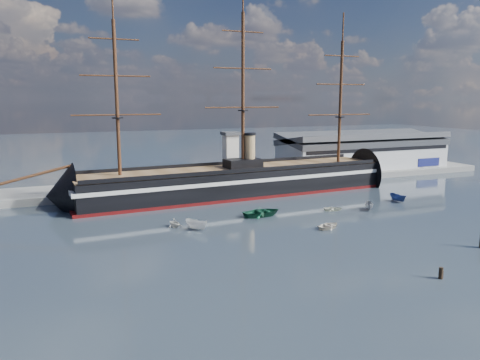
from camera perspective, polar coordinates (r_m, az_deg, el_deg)
name	(u,v)px	position (r m, az deg, el deg)	size (l,w,h in m)	color
ground	(269,210)	(114.88, 3.55, -3.71)	(600.00, 600.00, 0.00)	#2B3545
quay	(247,183)	(150.96, 0.91, -0.41)	(180.00, 18.00, 2.00)	slate
warehouse	(363,151)	(177.65, 14.74, 3.42)	(63.00, 21.00, 11.60)	#B7BABC
quay_tower	(231,155)	(144.11, -1.16, 3.02)	(5.00, 5.00, 15.00)	silver
warship	(231,182)	(131.11, -1.15, -0.19)	(113.30, 21.09, 53.94)	black
motorboat_a	(197,230)	(98.52, -5.30, -6.04)	(6.66, 2.44, 2.66)	white
motorboat_b	(329,228)	(100.93, 10.82, -5.79)	(3.45, 1.38, 1.61)	white
motorboat_c	(369,210)	(119.38, 15.45, -3.53)	(5.87, 2.15, 2.35)	gray
motorboat_d	(175,227)	(101.01, -7.99, -5.69)	(5.73, 2.48, 2.10)	silver
motorboat_e	(333,211)	(116.70, 11.31, -3.67)	(2.93, 1.17, 1.37)	beige
motorboat_f	(398,202)	(131.21, 18.69, -2.50)	(6.47, 2.37, 2.59)	navy
motorboat_g	(262,216)	(109.29, 2.72, -4.41)	(5.67, 2.27, 2.65)	#134E33
piling_near_mid	(440,279)	(78.59, 23.24, -11.01)	(0.64, 0.64, 2.51)	black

